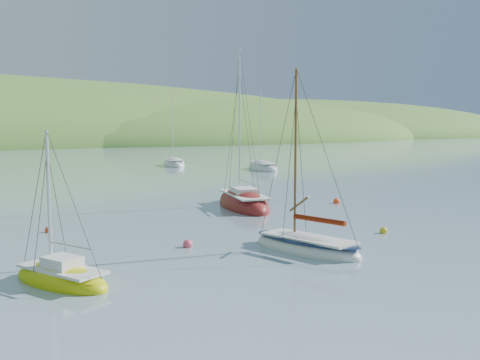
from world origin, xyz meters
TOP-DOWN VIEW (x-y plane):
  - ground at (0.00, 0.00)m, footprint 700.00×700.00m
  - daysailer_white at (-1.93, 0.33)m, footprint 2.99×6.03m
  - sloop_red at (3.46, 12.64)m, footprint 5.38×8.60m
  - sailboat_yellow at (-12.63, 1.76)m, footprint 3.26×4.92m
  - distant_sloop_b at (18.59, 50.41)m, footprint 5.28×8.34m
  - distant_sloop_d at (24.60, 37.45)m, footprint 5.24×8.49m
  - mooring_buoys at (1.01, 6.91)m, footprint 20.96×11.03m

SIDE VIEW (x-z plane):
  - ground at x=0.00m, z-range 0.00..0.00m
  - mooring_buoys at x=1.01m, z-range -0.13..0.37m
  - sailboat_yellow at x=-12.63m, z-range -2.88..3.20m
  - distant_sloop_b at x=18.59m, z-range -5.43..5.80m
  - distant_sloop_d at x=24.60m, z-range -5.53..5.91m
  - daysailer_white at x=-1.93m, z-range -4.23..4.64m
  - sloop_red at x=3.46m, z-range -5.79..6.24m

